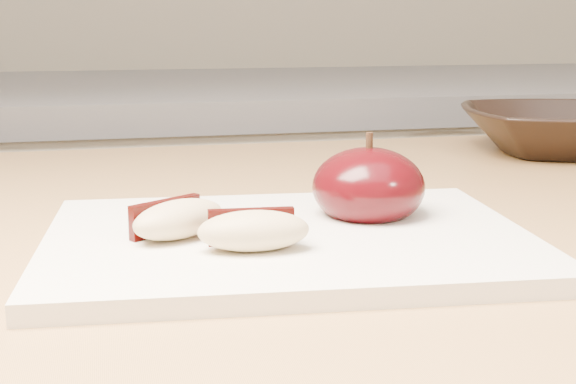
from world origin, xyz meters
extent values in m
cube|color=silver|center=(0.00, 1.20, 0.45)|extent=(2.40, 0.60, 0.90)
cube|color=slate|center=(0.00, 1.20, 0.92)|extent=(2.40, 0.62, 0.04)
cube|color=#AE814C|center=(0.00, 0.50, 0.88)|extent=(1.64, 0.64, 0.04)
cube|color=white|center=(-0.03, 0.40, 0.91)|extent=(0.31, 0.24, 0.01)
ellipsoid|color=black|center=(0.03, 0.43, 0.93)|extent=(0.07, 0.07, 0.05)
cylinder|color=black|center=(0.03, 0.43, 0.96)|extent=(0.00, 0.00, 0.01)
ellipsoid|color=tan|center=(-0.10, 0.40, 0.92)|extent=(0.07, 0.06, 0.02)
cube|color=black|center=(-0.10, 0.41, 0.92)|extent=(0.04, 0.03, 0.02)
ellipsoid|color=tan|center=(-0.06, 0.37, 0.92)|extent=(0.07, 0.04, 0.02)
cube|color=black|center=(-0.06, 0.38, 0.92)|extent=(0.05, 0.01, 0.02)
imported|color=black|center=(0.32, 0.68, 0.92)|extent=(0.23, 0.23, 0.05)
camera|label=1|loc=(-0.14, -0.06, 1.04)|focal=50.00mm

